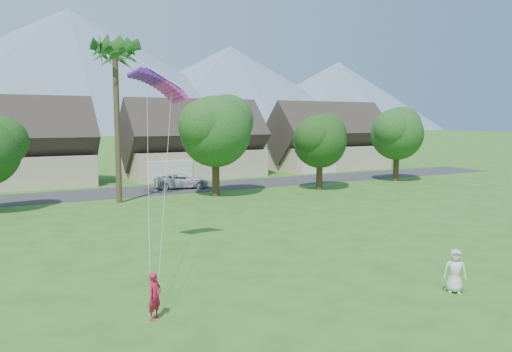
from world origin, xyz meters
TOP-DOWN VIEW (x-y plane):
  - ground at (0.00, 0.00)m, footprint 500.00×500.00m
  - street at (0.00, 34.00)m, footprint 90.00×7.00m
  - kite_flyer at (-6.53, 4.87)m, footprint 0.67×0.62m
  - watcher at (4.03, 1.95)m, footprint 0.94×0.94m
  - parked_car at (5.15, 34.00)m, footprint 5.48×3.26m
  - mountain_ridge at (10.40, 260.00)m, footprint 540.00×240.00m
  - houses_row at (0.49, 42.99)m, footprint 72.75×8.19m
  - tree_row at (-1.14, 27.92)m, footprint 62.27×6.67m
  - fan_palm at (-2.00, 28.50)m, footprint 3.00×3.00m
  - parafoil_kite at (-3.68, 12.75)m, footprint 3.00×1.31m

SIDE VIEW (x-z plane):
  - ground at x=0.00m, z-range 0.00..0.00m
  - street at x=0.00m, z-range 0.00..0.01m
  - parked_car at x=5.15m, z-range 0.00..1.43m
  - kite_flyer at x=-6.53m, z-range 0.00..1.54m
  - watcher at x=4.03m, z-range 0.00..1.64m
  - houses_row at x=0.49m, z-range -0.99..7.87m
  - tree_row at x=-1.14m, z-range 0.66..9.11m
  - parafoil_kite at x=-3.68m, z-range 7.93..8.43m
  - fan_palm at x=-2.00m, z-range 4.90..18.70m
  - mountain_ridge at x=10.40m, z-range -5.93..64.07m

